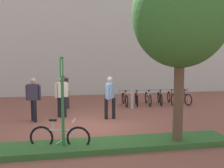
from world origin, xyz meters
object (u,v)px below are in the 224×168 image
at_px(bike_at_sign, 60,137).
at_px(bike_rack_cluster, 154,98).
at_px(person_suited_dark, 64,88).
at_px(parking_sign_post, 62,90).
at_px(tree_sidewalk, 181,14).
at_px(person_shirt_blue, 110,95).
at_px(person_suited_navy, 33,97).
at_px(bollard_steel, 132,99).
at_px(person_casual_tan, 62,94).

distance_m(bike_at_sign, bike_rack_cluster, 7.48).
bearing_deg(person_suited_dark, parking_sign_post, -91.07).
xyz_separation_m(tree_sidewalk, person_shirt_blue, (-1.33, 3.48, -2.71)).
relative_size(tree_sidewalk, person_suited_navy, 3.02).
height_order(bike_at_sign, person_suited_navy, person_suited_navy).
xyz_separation_m(bollard_steel, person_shirt_blue, (-1.43, -1.86, 0.53)).
height_order(tree_sidewalk, person_casual_tan, tree_sidewalk).
bearing_deg(bike_at_sign, person_shirt_blue, 58.18).
distance_m(bollard_steel, person_suited_dark, 3.31).
bearing_deg(person_suited_navy, bollard_steel, 21.22).
bearing_deg(person_suited_dark, person_suited_navy, -117.83).
xyz_separation_m(tree_sidewalk, bike_rack_cluster, (1.47, 6.05, -3.35)).
bearing_deg(tree_sidewalk, parking_sign_post, 176.53).
bearing_deg(person_suited_navy, parking_sign_post, -72.31).
height_order(bollard_steel, person_shirt_blue, person_shirt_blue).
bearing_deg(person_suited_dark, bike_at_sign, -92.00).
bearing_deg(person_shirt_blue, person_suited_navy, 177.22).
xyz_separation_m(person_suited_navy, person_shirt_blue, (2.98, -0.14, 0.00)).
height_order(tree_sidewalk, bike_at_sign, tree_sidewalk).
height_order(tree_sidewalk, person_suited_navy, tree_sidewalk).
xyz_separation_m(tree_sidewalk, bollard_steel, (0.11, 5.34, -3.24)).
height_order(tree_sidewalk, person_suited_dark, tree_sidewalk).
bearing_deg(bollard_steel, bike_at_sign, -124.07).
xyz_separation_m(bike_at_sign, person_suited_navy, (-1.00, 3.33, 0.63)).
bearing_deg(person_suited_dark, bollard_steel, -9.85).
xyz_separation_m(person_suited_navy, person_casual_tan, (1.08, 0.51, 0.00)).
relative_size(person_suited_dark, person_casual_tan, 1.00).
height_order(bike_rack_cluster, person_suited_navy, person_suited_navy).
height_order(bike_at_sign, bollard_steel, bollard_steel).
relative_size(parking_sign_post, person_shirt_blue, 1.48).
distance_m(bollard_steel, person_shirt_blue, 2.41).
relative_size(bike_rack_cluster, person_suited_navy, 2.18).
relative_size(tree_sidewalk, person_shirt_blue, 3.02).
bearing_deg(tree_sidewalk, person_casual_tan, 128.01).
distance_m(bollard_steel, person_casual_tan, 3.59).
distance_m(person_shirt_blue, person_casual_tan, 2.01).
xyz_separation_m(bike_rack_cluster, person_shirt_blue, (-2.80, -2.57, 0.64)).
distance_m(bike_at_sign, person_suited_dark, 5.64).
height_order(parking_sign_post, person_casual_tan, parking_sign_post).
bearing_deg(bike_at_sign, tree_sidewalk, -5.07).
distance_m(person_suited_navy, person_shirt_blue, 2.98).
xyz_separation_m(parking_sign_post, person_suited_navy, (-1.09, 3.43, -0.68)).
bearing_deg(person_casual_tan, bike_at_sign, -91.08).
distance_m(parking_sign_post, bollard_steel, 6.24).
height_order(parking_sign_post, bollard_steel, parking_sign_post).
bearing_deg(parking_sign_post, person_shirt_blue, 60.11).
height_order(person_suited_dark, person_shirt_blue, same).
relative_size(tree_sidewalk, bike_at_sign, 3.15).
bearing_deg(person_shirt_blue, tree_sidewalk, -69.10).
height_order(bike_rack_cluster, person_shirt_blue, person_shirt_blue).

